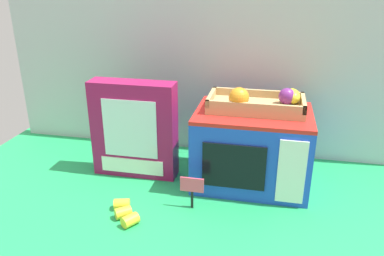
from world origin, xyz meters
name	(u,v)px	position (x,y,z in m)	size (l,w,h in m)	color
ground_plane	(204,176)	(0.00, 0.00, 0.00)	(1.70, 1.70, 0.00)	#219E54
display_back_panel	(216,58)	(0.00, 0.23, 0.36)	(1.61, 0.03, 0.72)	#B7BABF
toy_microwave	(252,148)	(0.16, 0.00, 0.12)	(0.36, 0.27, 0.25)	blue
food_groups_crate	(259,103)	(0.17, 0.01, 0.27)	(0.30, 0.16, 0.08)	tan
cookie_set_box	(134,129)	(-0.23, -0.02, 0.16)	(0.28, 0.08, 0.33)	#99144C
price_sign	(193,188)	(0.00, -0.19, 0.07)	(0.07, 0.01, 0.10)	black
loose_toy_banana	(125,212)	(-0.18, -0.28, 0.02)	(0.10, 0.12, 0.03)	yellow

